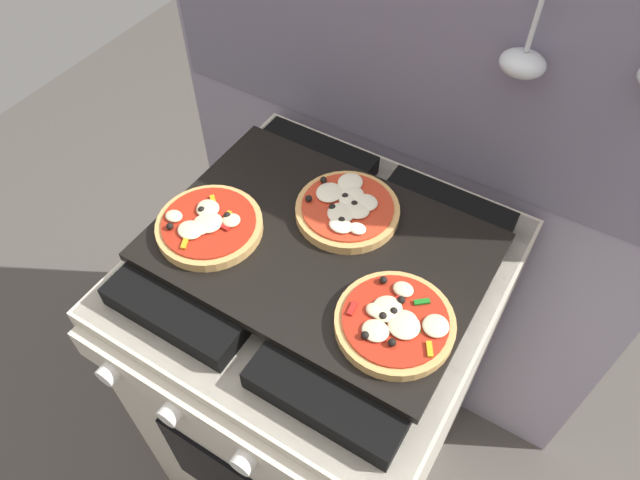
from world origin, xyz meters
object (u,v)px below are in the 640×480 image
Objects in this scene: baking_tray at (320,247)px; pizza_center at (347,209)px; pizza_right at (395,322)px; stove at (320,374)px; pizza_left at (209,225)px.

baking_tray is 0.08m from pizza_center.
stove is at bearing 156.73° from pizza_right.
pizza_right is at bearing -23.27° from stove.
pizza_right is (0.35, -0.01, -0.00)m from pizza_left.
pizza_left is at bearing 178.99° from pizza_right.
baking_tray is 0.19m from pizza_right.
pizza_right reaches higher than stove.
stove is 0.52m from pizza_right.
stove is 0.51m from pizza_left.
baking_tray reaches higher than stove.
pizza_left is 1.00× the size of pizza_center.
pizza_center is (0.01, 0.08, 0.48)m from stove.
pizza_left reaches higher than baking_tray.
pizza_center is (-0.17, 0.16, 0.00)m from pizza_right.
baking_tray is 0.19m from pizza_left.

